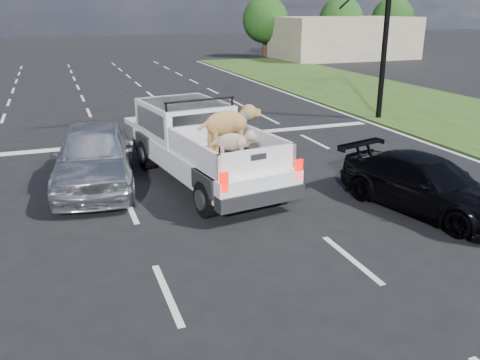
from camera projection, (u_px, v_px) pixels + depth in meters
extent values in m
plane|color=black|center=(265.00, 275.00, 8.92)|extent=(160.00, 160.00, 0.00)
cube|color=silver|center=(119.00, 182.00, 13.67)|extent=(0.12, 60.00, 0.01)
cube|color=silver|center=(240.00, 168.00, 14.81)|extent=(0.12, 60.00, 0.01)
cube|color=silver|center=(345.00, 157.00, 15.96)|extent=(0.12, 60.00, 0.01)
cube|color=silver|center=(436.00, 146.00, 17.12)|extent=(0.15, 60.00, 0.01)
cube|color=silver|center=(154.00, 141.00, 17.79)|extent=(17.00, 0.45, 0.01)
cylinder|color=black|center=(386.00, 32.00, 20.24)|extent=(0.22, 0.22, 7.00)
cube|color=#BEAA91|center=(344.00, 38.00, 45.70)|extent=(12.00, 7.00, 3.60)
cylinder|color=#332114|center=(265.00, 45.00, 47.53)|extent=(0.44, 0.44, 2.16)
sphere|color=#153C10|center=(265.00, 20.00, 46.81)|extent=(4.20, 4.20, 4.20)
cylinder|color=#332114|center=(339.00, 43.00, 50.14)|extent=(0.44, 0.44, 2.16)
sphere|color=#153C10|center=(341.00, 19.00, 49.42)|extent=(4.20, 4.20, 4.20)
cylinder|color=#332114|center=(391.00, 41.00, 52.10)|extent=(0.44, 0.44, 2.16)
sphere|color=#153C10|center=(393.00, 19.00, 51.38)|extent=(4.20, 4.20, 4.20)
cylinder|color=black|center=(207.00, 199.00, 11.30)|extent=(0.43, 0.87, 0.84)
cylinder|color=black|center=(279.00, 185.00, 12.17)|extent=(0.43, 0.87, 0.84)
cylinder|color=black|center=(147.00, 155.00, 14.68)|extent=(0.43, 0.87, 0.84)
cylinder|color=black|center=(207.00, 146.00, 15.55)|extent=(0.43, 0.87, 0.84)
cube|color=white|center=(206.00, 157.00, 13.37)|extent=(2.95, 6.09, 0.57)
cube|color=white|center=(184.00, 119.00, 14.27)|extent=(2.38, 2.81, 0.95)
cube|color=black|center=(203.00, 126.00, 13.22)|extent=(1.69, 0.29, 0.68)
cylinder|color=black|center=(200.00, 100.00, 13.13)|extent=(1.97, 0.35, 0.06)
cube|color=black|center=(228.00, 160.00, 12.22)|extent=(2.36, 3.07, 0.07)
cube|color=white|center=(192.00, 152.00, 11.69)|extent=(0.51, 2.79, 0.57)
cube|color=white|center=(262.00, 142.00, 12.54)|extent=(0.51, 2.79, 0.57)
cube|color=white|center=(257.00, 161.00, 10.99)|extent=(1.95, 0.38, 0.57)
cube|color=red|center=(224.00, 182.00, 10.45)|extent=(0.18, 0.09, 0.44)
cube|color=red|center=(299.00, 169.00, 11.30)|extent=(0.18, 0.09, 0.44)
cube|color=black|center=(261.00, 197.00, 11.11)|extent=(2.14, 0.64, 0.33)
imported|color=silver|center=(94.00, 155.00, 13.13)|extent=(2.57, 5.09, 1.66)
imported|color=black|center=(426.00, 184.00, 11.61)|extent=(2.80, 4.59, 1.24)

